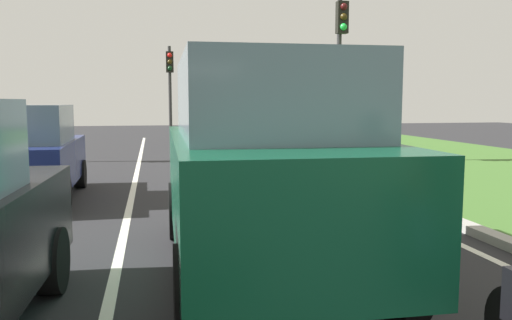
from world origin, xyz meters
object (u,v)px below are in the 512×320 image
at_px(car_suv_ahead, 263,165).
at_px(car_hatchback_far, 28,154).
at_px(traffic_light_near_right, 340,49).
at_px(traffic_light_far_median, 170,78).

relative_size(car_suv_ahead, car_hatchback_far, 1.22).
xyz_separation_m(car_hatchback_far, traffic_light_near_right, (7.67, 4.31, 2.47)).
bearing_deg(car_hatchback_far, traffic_light_near_right, 28.18).
height_order(car_hatchback_far, traffic_light_far_median, traffic_light_far_median).
bearing_deg(traffic_light_far_median, car_hatchback_far, -103.17).
bearing_deg(traffic_light_near_right, car_hatchback_far, -150.68).
distance_m(car_suv_ahead, traffic_light_far_median, 18.06).
bearing_deg(traffic_light_near_right, car_suv_ahead, -114.93).
height_order(car_suv_ahead, car_hatchback_far, car_suv_ahead).
distance_m(car_hatchback_far, traffic_light_near_right, 9.14).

